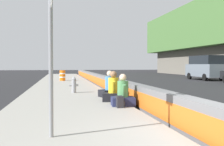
% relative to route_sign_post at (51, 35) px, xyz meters
% --- Properties ---
extents(ground_plane, '(160.00, 160.00, 0.00)m').
position_rel_route_sign_post_xyz_m(ground_plane, '(-0.55, -3.14, -2.21)').
color(ground_plane, '#232326').
rests_on(ground_plane, ground).
extents(jersey_barrier, '(76.00, 0.45, 0.85)m').
position_rel_route_sign_post_xyz_m(jersey_barrier, '(-0.55, -3.14, -1.79)').
color(jersey_barrier, slate).
rests_on(jersey_barrier, ground_plane).
extents(route_sign_post, '(0.44, 0.09, 3.60)m').
position_rel_route_sign_post_xyz_m(route_sign_post, '(0.00, 0.00, 0.00)').
color(route_sign_post, gray).
rests_on(route_sign_post, sidewalk_strip).
extents(fire_hydrant, '(0.26, 0.46, 0.88)m').
position_rel_route_sign_post_xyz_m(fire_hydrant, '(8.87, -0.87, -1.62)').
color(fire_hydrant, gray).
rests_on(fire_hydrant, sidewalk_strip).
extents(seated_person_foreground, '(0.76, 0.87, 1.14)m').
position_rel_route_sign_post_xyz_m(seated_person_foreground, '(4.00, -2.39, -1.71)').
color(seated_person_foreground, '#23284C').
rests_on(seated_person_foreground, sidewalk_strip).
extents(seated_person_middle, '(0.89, 0.99, 1.22)m').
position_rel_route_sign_post_xyz_m(seated_person_middle, '(5.29, -2.30, -1.69)').
color(seated_person_middle, black).
rests_on(seated_person_middle, sidewalk_strip).
extents(seated_person_rear, '(0.94, 1.03, 1.20)m').
position_rel_route_sign_post_xyz_m(seated_person_rear, '(6.73, -2.40, -1.70)').
color(seated_person_rear, black).
rests_on(seated_person_rear, sidewalk_strip).
extents(backpack, '(0.32, 0.28, 0.40)m').
position_rel_route_sign_post_xyz_m(backpack, '(3.57, -2.19, -1.88)').
color(backpack, '#232328').
rests_on(backpack, sidewalk_strip).
extents(construction_barrel, '(0.54, 0.54, 0.95)m').
position_rel_route_sign_post_xyz_m(construction_barrel, '(20.13, -0.37, -1.59)').
color(construction_barrel, orange).
rests_on(construction_barrel, sidewalk_strip).
extents(parked_car_midline, '(5.13, 2.15, 2.56)m').
position_rel_route_sign_post_xyz_m(parked_car_midline, '(21.25, -15.19, -0.86)').
color(parked_car_midline, slate).
rests_on(parked_car_midline, ground_plane).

